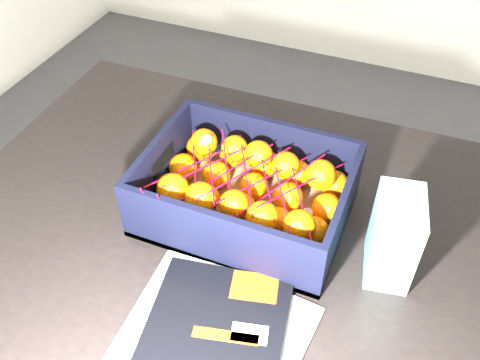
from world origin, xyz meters
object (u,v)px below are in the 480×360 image
at_px(table, 264,261).
at_px(magazine_stack, 209,345).
at_px(retail_carton, 394,237).
at_px(produce_crate, 246,197).

relative_size(table, magazine_stack, 3.91).
relative_size(table, retail_carton, 7.66).
height_order(magazine_stack, produce_crate, produce_crate).
height_order(produce_crate, retail_carton, retail_carton).
bearing_deg(table, magazine_stack, -88.91).
xyz_separation_m(table, produce_crate, (-0.05, 0.02, 0.14)).
bearing_deg(table, produce_crate, 153.74).
bearing_deg(table, retail_carton, -1.70).
distance_m(magazine_stack, produce_crate, 0.29).
bearing_deg(retail_carton, magazine_stack, -140.77).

